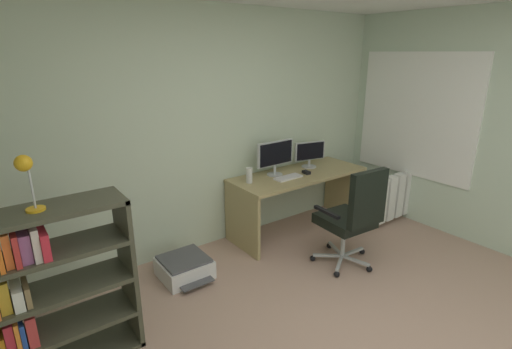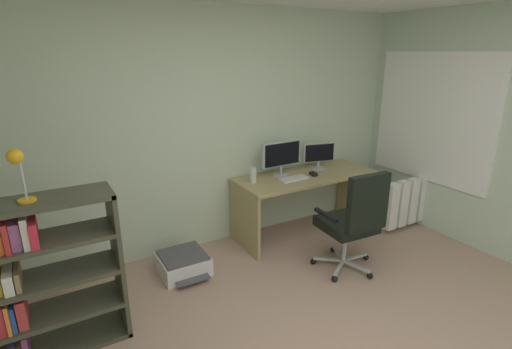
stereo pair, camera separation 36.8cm
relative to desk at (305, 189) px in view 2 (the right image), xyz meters
The scene contains 14 objects.
wall_back 1.33m from the desk, 159.44° to the left, with size 4.86×0.10×2.54m, color beige.
window_pane 1.69m from the desk, 21.76° to the right, with size 0.01×1.44×1.41m, color white.
window_frame 1.69m from the desk, 21.86° to the right, with size 0.02×1.52×1.49m, color white.
desk is the anchor object (origin of this frame).
monitor_main 0.51m from the desk, 156.88° to the left, with size 0.50×0.18×0.40m.
monitor_secondary 0.47m from the desk, 22.69° to the left, with size 0.40×0.18×0.32m.
keyboard 0.30m from the desk, 162.81° to the right, with size 0.34×0.13×0.02m, color silver.
computer_mouse 0.21m from the desk, 49.61° to the right, with size 0.06×0.10×0.03m, color black.
desktop_speaker 0.72m from the desk, behind, with size 0.07×0.07×0.17m, color silver.
office_chair 0.96m from the desk, 98.88° to the right, with size 0.61×0.63×1.06m.
bookshelf 2.84m from the desk, 167.56° to the right, with size 0.89×0.35×1.16m.
desk_lamp 2.95m from the desk, 167.49° to the right, with size 0.12×0.11×0.35m.
printer 1.64m from the desk, behind, with size 0.45×0.53×0.20m.
radiator 1.42m from the desk, 23.20° to the right, with size 1.01×0.10×0.57m.
Camera 2 is at (-1.58, -1.35, 2.07)m, focal length 26.78 mm.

